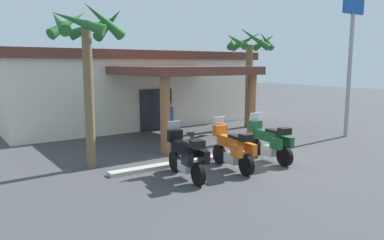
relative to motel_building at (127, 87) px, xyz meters
name	(u,v)px	position (x,y,z in m)	size (l,w,h in m)	color
ground_plane	(247,159)	(0.12, -10.33, -2.06)	(80.00, 80.00, 0.00)	#424244
motel_building	(127,87)	(0.00, 0.00, 0.00)	(14.34, 12.56, 4.04)	silver
motorcycle_black	(186,155)	(-2.91, -11.10, -1.36)	(0.74, 2.21, 1.61)	black
motorcycle_orange	(233,148)	(-1.17, -11.12, -1.36)	(0.74, 2.21, 1.61)	black
motorcycle_green	(270,141)	(0.57, -11.00, -1.36)	(0.72, 2.21, 1.61)	black
pedestrian	(170,117)	(-0.29, -5.50, -1.12)	(0.40, 0.41, 1.63)	#3F334C
palm_tree_roadside	(86,42)	(-4.90, -8.42, 1.97)	(2.45, 2.54, 5.22)	brown
palm_tree_near_portico	(249,54)	(4.71, -5.21, 1.81)	(2.64, 2.73, 5.28)	brown
roadside_sign	(351,39)	(6.78, -9.70, 2.41)	(1.40, 0.18, 6.67)	#99999E
curb_strip	(207,158)	(-1.17, -9.71, -2.00)	(7.21, 0.36, 0.12)	#ADA89E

